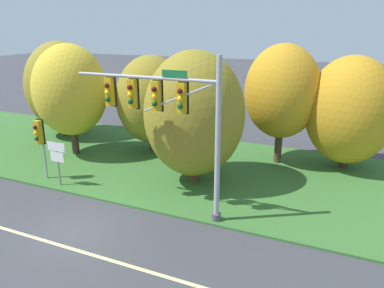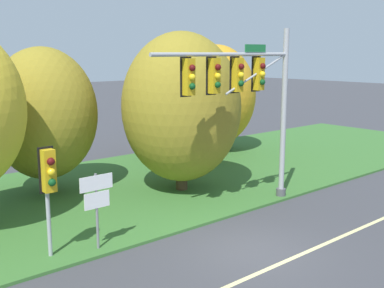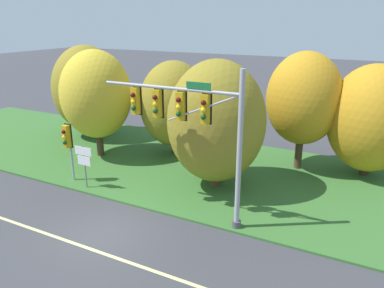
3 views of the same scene
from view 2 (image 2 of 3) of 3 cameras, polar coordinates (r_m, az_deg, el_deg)
ground_plane at (r=15.27m, az=7.11°, el=-12.34°), size 160.00×160.00×0.00m
lane_stripe at (r=14.56m, az=10.70°, el=-13.62°), size 36.00×0.16×0.01m
grass_verge at (r=21.33m, az=-9.56°, el=-5.50°), size 48.00×11.50×0.10m
traffic_signal_mast at (r=18.03m, az=6.47°, el=6.44°), size 6.79×0.49×6.82m
pedestrian_signal_near_kerb at (r=14.20m, az=-16.63°, el=-3.88°), size 0.46×0.55×3.27m
route_sign_post at (r=14.74m, az=-11.23°, el=-6.32°), size 1.09×0.08×2.35m
tree_behind_signpost at (r=21.12m, az=-17.14°, el=3.44°), size 4.44×4.44×6.14m
tree_mid_verge at (r=20.43m, az=-1.27°, el=4.35°), size 5.07×5.07×6.77m
tree_tall_centre at (r=26.12m, az=-2.02°, el=7.19°), size 4.28×4.28×6.93m
tree_right_far at (r=29.08m, az=2.81°, el=5.78°), size 4.82×4.82×6.36m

